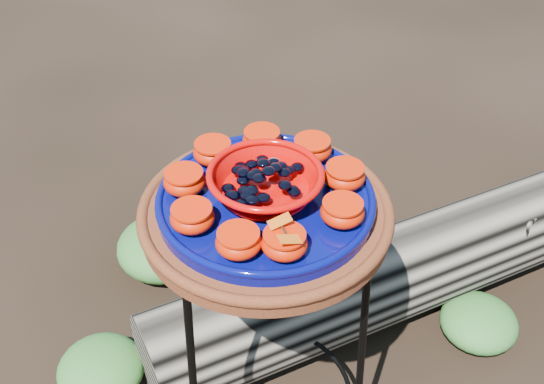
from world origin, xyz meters
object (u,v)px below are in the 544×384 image
object	(u,v)px
cobalt_plate	(266,202)
red_bowl	(265,185)
plant_stand	(267,342)
terracotta_saucer	(266,215)
driftwood_log	(388,275)

from	to	relation	value
cobalt_plate	red_bowl	xyz separation A→B (m)	(0.00, 0.00, 0.04)
plant_stand	terracotta_saucer	world-z (taller)	terracotta_saucer
plant_stand	red_bowl	bearing A→B (deg)	0.00
driftwood_log	terracotta_saucer	bearing A→B (deg)	-145.60
cobalt_plate	driftwood_log	size ratio (longest dim) A/B	0.28
driftwood_log	red_bowl	bearing A→B (deg)	-145.60
cobalt_plate	red_bowl	distance (m)	0.04
terracotta_saucer	driftwood_log	world-z (taller)	terracotta_saucer
plant_stand	driftwood_log	world-z (taller)	plant_stand
terracotta_saucer	driftwood_log	size ratio (longest dim) A/B	0.32
cobalt_plate	driftwood_log	distance (m)	0.81
terracotta_saucer	red_bowl	bearing A→B (deg)	0.00
plant_stand	driftwood_log	size ratio (longest dim) A/B	0.49
cobalt_plate	driftwood_log	bearing A→B (deg)	34.40
plant_stand	driftwood_log	xyz separation A→B (m)	(0.44, 0.30, -0.22)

